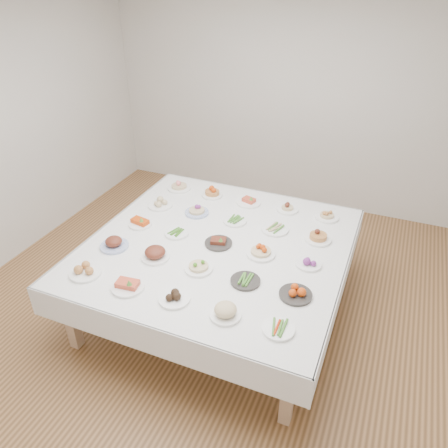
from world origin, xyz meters
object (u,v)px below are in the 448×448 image
at_px(dish_0, 85,269).
at_px(dish_24, 327,214).
at_px(dish_12, 218,241).
at_px(display_table, 218,250).

distance_m(dish_0, dish_24, 2.36).
bearing_deg(dish_12, dish_0, -135.64).
xyz_separation_m(display_table, dish_12, (0.01, -0.00, 0.10)).
distance_m(display_table, dish_24, 1.19).
relative_size(display_table, dish_0, 8.89).
height_order(dish_12, dish_24, dish_24).
bearing_deg(display_table, dish_12, -22.60).
xyz_separation_m(dish_12, dish_24, (0.82, 0.85, 0.01)).
bearing_deg(dish_12, display_table, 157.40).
bearing_deg(dish_0, dish_24, 45.16).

